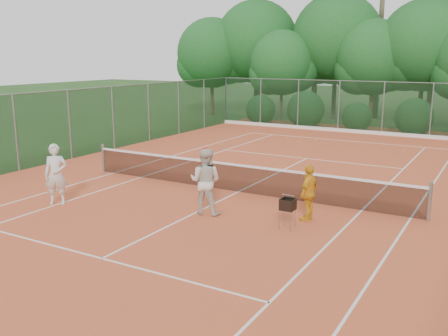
% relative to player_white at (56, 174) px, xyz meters
% --- Properties ---
extents(ground, '(120.00, 120.00, 0.00)m').
position_rel_player_white_xyz_m(ground, '(4.15, 3.90, -0.95)').
color(ground, '#204217').
rests_on(ground, ground).
extents(clay_court, '(18.00, 36.00, 0.02)m').
position_rel_player_white_xyz_m(clay_court, '(4.15, 3.90, -0.94)').
color(clay_court, '#CE572F').
rests_on(clay_court, ground).
extents(tennis_net, '(11.97, 0.10, 1.10)m').
position_rel_player_white_xyz_m(tennis_net, '(4.15, 3.90, -0.42)').
color(tennis_net, gray).
rests_on(tennis_net, clay_court).
extents(player_white, '(0.81, 0.76, 1.86)m').
position_rel_player_white_xyz_m(player_white, '(0.00, 0.00, 0.00)').
color(player_white, silver).
rests_on(player_white, clay_court).
extents(player_center_grp, '(1.04, 0.87, 1.94)m').
position_rel_player_white_xyz_m(player_center_grp, '(4.43, 1.44, 0.03)').
color(player_center_grp, beige).
rests_on(player_center_grp, clay_court).
extents(player_yellow, '(0.46, 0.95, 1.57)m').
position_rel_player_white_xyz_m(player_yellow, '(7.20, 2.34, -0.14)').
color(player_yellow, gold).
rests_on(player_yellow, clay_court).
extents(ball_hopper, '(0.35, 0.35, 0.80)m').
position_rel_player_white_xyz_m(ball_hopper, '(6.96, 1.45, -0.29)').
color(ball_hopper, gray).
rests_on(ball_hopper, clay_court).
extents(stray_ball_a, '(0.07, 0.07, 0.07)m').
position_rel_player_white_xyz_m(stray_ball_a, '(2.24, 14.27, -0.90)').
color(stray_ball_a, '#CBE234').
rests_on(stray_ball_a, clay_court).
extents(stray_ball_b, '(0.07, 0.07, 0.07)m').
position_rel_player_white_xyz_m(stray_ball_b, '(2.88, 14.94, -0.90)').
color(stray_ball_b, '#C7E836').
rests_on(stray_ball_b, clay_court).
extents(stray_ball_c, '(0.07, 0.07, 0.07)m').
position_rel_player_white_xyz_m(stray_ball_c, '(7.52, 14.51, -0.90)').
color(stray_ball_c, yellow).
rests_on(stray_ball_c, clay_court).
extents(court_markings, '(11.03, 23.83, 0.01)m').
position_rel_player_white_xyz_m(court_markings, '(4.15, 3.90, -0.93)').
color(court_markings, white).
rests_on(court_markings, clay_court).
extents(fence_back, '(18.07, 0.07, 3.00)m').
position_rel_player_white_xyz_m(fence_back, '(4.15, 18.90, 0.57)').
color(fence_back, '#19381E').
rests_on(fence_back, clay_court).
extents(fence_left, '(0.07, 33.07, 3.00)m').
position_rel_player_white_xyz_m(fence_left, '(-4.85, 2.40, 0.57)').
color(fence_left, '#19381E').
rests_on(fence_left, clay_court).
extents(tropical_treeline, '(32.10, 8.49, 15.03)m').
position_rel_player_white_xyz_m(tropical_treeline, '(5.58, 24.12, 4.16)').
color(tropical_treeline, brown).
rests_on(tropical_treeline, ground).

